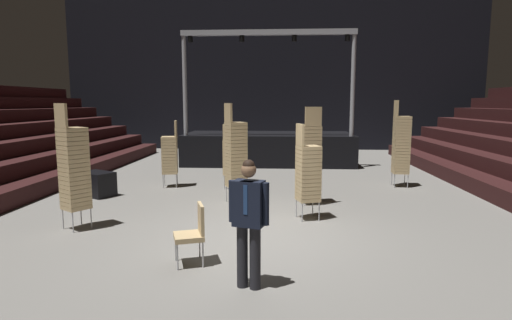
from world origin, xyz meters
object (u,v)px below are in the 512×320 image
Objects in this scene: chair_stack_mid_right at (401,144)px; stage_riser at (269,147)px; chair_stack_rear_left at (310,156)px; equipment_road_case at (97,184)px; chair_stack_front_left at (74,167)px; loose_chair_near_man at (193,231)px; chair_stack_mid_left at (236,154)px; man_with_tie at (249,216)px; chair_stack_rear_right at (170,154)px; chair_stack_front_right at (308,172)px; chair_stack_mid_centre at (233,157)px.

stage_riser is at bearing -136.59° from chair_stack_mid_right.
equipment_road_case is at bearing 159.76° from chair_stack_rear_left.
chair_stack_front_left is at bearing -168.55° from chair_stack_rear_left.
stage_riser is at bearing 85.34° from chair_stack_rear_left.
stage_riser is 11.01m from loose_chair_near_man.
chair_stack_rear_left is at bearing 59.28° from chair_stack_mid_left.
chair_stack_mid_left is at bearing -94.99° from stage_riser.
stage_riser is 11.77m from man_with_tie.
stage_riser reaches higher than chair_stack_front_left.
chair_stack_mid_right reaches higher than man_with_tie.
chair_stack_rear_right is at bearing 140.12° from chair_stack_rear_left.
chair_stack_mid_right is at bearing 11.77° from equipment_road_case.
loose_chair_near_man is at bearing -52.92° from chair_stack_front_right.
loose_chair_near_man is (-1.92, -2.63, -0.49)m from chair_stack_front_right.
chair_stack_mid_left is (-1.69, 1.39, 0.21)m from chair_stack_front_right.
man_with_tie is 0.68× the size of chair_stack_mid_right.
chair_stack_mid_right is at bearing 66.09° from chair_stack_front_left.
equipment_road_case is 5.78m from loose_chair_near_man.
man_with_tie reaches higher than loose_chair_near_man.
chair_stack_mid_left is at bearing -65.05° from man_with_tie.
loose_chair_near_man is at bearing 3.05° from chair_stack_front_left.
stage_riser is 8.43m from chair_stack_front_right.
chair_stack_mid_left reaches higher than equipment_road_case.
man_with_tie is 0.89× the size of chair_stack_rear_right.
loose_chair_near_man is at bearing -51.74° from equipment_road_case.
chair_stack_front_right is 2.20m from chair_stack_mid_left.
stage_riser is 7.22× the size of loose_chair_near_man.
man_with_tie is 0.93× the size of chair_stack_mid_centre.
chair_stack_mid_right is 2.71× the size of loose_chair_near_man.
chair_stack_mid_centre is 2.09× the size of equipment_road_case.
chair_stack_rear_left is at bearing -1.04° from chair_stack_mid_centre.
equipment_road_case is (-3.80, 0.52, -0.91)m from chair_stack_mid_left.
stage_riser is 9.98m from chair_stack_front_left.
chair_stack_rear_left is (-2.83, -2.32, -0.08)m from chair_stack_mid_right.
chair_stack_rear_right is 6.19m from loose_chair_near_man.
chair_stack_mid_right reaches higher than chair_stack_front_left.
chair_stack_mid_centre is at bearing -106.13° from chair_stack_rear_right.
chair_stack_mid_centre is at bearing -18.35° from loose_chair_near_man.
chair_stack_rear_left is at bearing -5.68° from equipment_road_case.
man_with_tie is at bearing -43.75° from chair_stack_mid_centre.
stage_riser is at bearing 145.67° from chair_stack_mid_left.
man_with_tie is 1.95× the size of equipment_road_case.
loose_chair_near_man is at bearing -32.51° from chair_stack_mid_left.
man_with_tie is 7.23m from chair_stack_rear_right.
chair_stack_front_right is at bearing 21.27° from chair_stack_mid_left.
stage_riser is at bearing -72.87° from man_with_tie.
chair_stack_rear_left reaches higher than man_with_tie.
chair_stack_mid_left is (-0.61, -6.96, 0.56)m from stage_riser.
chair_stack_rear_right is at bearing -148.26° from chair_stack_mid_centre.
chair_stack_rear_left is (1.83, -0.04, -0.04)m from chair_stack_mid_left.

